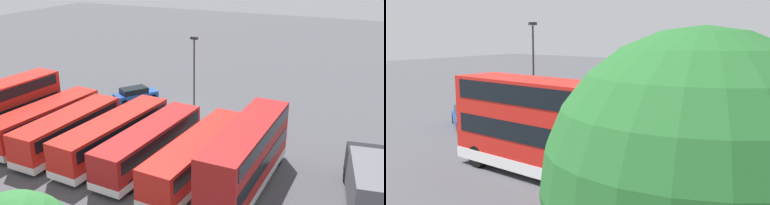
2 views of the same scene
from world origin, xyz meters
TOP-DOWN VIEW (x-y plane):
  - ground_plane at (0.00, 0.00)m, footprint 140.00×140.00m
  - bus_double_decker_near_end at (-10.92, 11.42)m, footprint 2.74×11.38m
  - bus_single_deck_second at (-7.32, 11.15)m, footprint 3.27×11.92m
  - bus_single_deck_third at (-3.36, 11.02)m, footprint 3.15×11.27m
  - bus_single_deck_fourth at (0.06, 10.78)m, footprint 3.28×11.75m
  - bus_single_deck_fifth at (3.82, 11.61)m, footprint 2.82×10.26m
  - bus_single_deck_sixth at (6.99, 10.88)m, footprint 3.13×10.86m
  - bus_double_decker_seventh at (10.69, 11.79)m, footprint 3.26×10.95m
  - box_truck_blue at (-18.48, 10.26)m, footprint 3.67×7.80m
  - car_hatchback_silver at (5.32, -0.43)m, footprint 3.99×4.80m
  - lamp_post_tall at (-1.62, -0.37)m, footprint 0.70×0.30m
  - waste_bin_yellow at (-10.92, 2.14)m, footprint 0.60×0.60m
  - tree_midleft at (20.77, 23.06)m, footprint 4.39×4.39m

SIDE VIEW (x-z plane):
  - ground_plane at x=0.00m, z-range 0.00..0.00m
  - waste_bin_yellow at x=-10.92m, z-range 0.00..0.95m
  - car_hatchback_silver at x=5.32m, z-range -0.01..1.42m
  - bus_single_deck_fifth at x=3.82m, z-range 0.14..3.09m
  - bus_single_deck_sixth at x=6.99m, z-range 0.15..3.10m
  - bus_single_deck_third at x=-3.36m, z-range 0.15..3.10m
  - bus_single_deck_fourth at x=0.06m, z-range 0.15..3.10m
  - bus_single_deck_second at x=-7.32m, z-range 0.15..3.10m
  - box_truck_blue at x=-18.48m, z-range 0.11..3.31m
  - bus_double_decker_seventh at x=10.69m, z-range 0.17..4.72m
  - bus_double_decker_near_end at x=-10.92m, z-range 0.17..4.72m
  - lamp_post_tall at x=-1.62m, z-range 0.67..8.10m
  - tree_midleft at x=20.77m, z-range 1.24..8.14m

